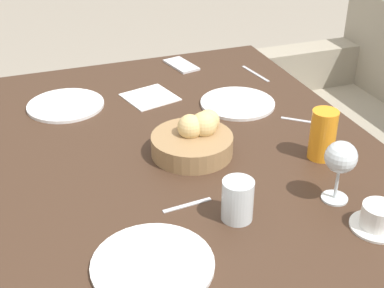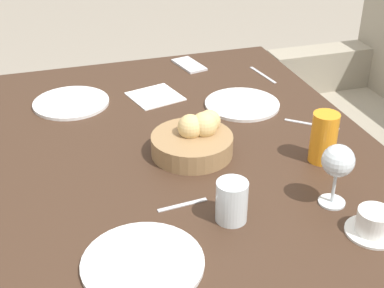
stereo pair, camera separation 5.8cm
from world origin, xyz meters
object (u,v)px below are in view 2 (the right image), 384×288
juice_glass (324,138)px  napkin (155,96)px  wine_glass (338,163)px  cell_phone (189,65)px  plate_near_left (71,103)px  spoon_coffee (182,205)px  water_tumbler (232,201)px  knife_silver (263,75)px  fork_silver (312,124)px  plate_near_right (143,263)px  plate_far_center (242,104)px  bread_basket (194,140)px  coffee_cup (374,223)px

juice_glass → napkin: juice_glass is taller
wine_glass → cell_phone: wine_glass is taller
plate_near_left → spoon_coffee: size_ratio=1.98×
water_tumbler → napkin: water_tumbler is taller
juice_glass → napkin: (-0.52, -0.33, -0.07)m
plate_near_left → knife_silver: plate_near_left is taller
fork_silver → spoon_coffee: (0.27, -0.49, 0.00)m
plate_near_left → spoon_coffee: bearing=16.7°
plate_near_left → plate_near_right: (0.80, 0.06, -0.00)m
knife_silver → spoon_coffee: bearing=-36.8°
juice_glass → plate_far_center: bearing=-168.4°
bread_basket → wine_glass: 0.41m
water_tumbler → wine_glass: bearing=87.0°
wine_glass → coffee_cup: wine_glass is taller
knife_silver → cell_phone: 0.28m
spoon_coffee → napkin: napkin is taller
fork_silver → cell_phone: bearing=-159.2°
coffee_cup → fork_silver: coffee_cup is taller
bread_basket → coffee_cup: (0.44, 0.27, -0.01)m
juice_glass → napkin: bearing=-147.7°
bread_basket → spoon_coffee: bread_basket is taller
plate_far_center → water_tumbler: water_tumbler is taller
wine_glass → knife_silver: size_ratio=0.95×
juice_glass → wine_glass: 0.20m
juice_glass → cell_phone: bearing=-169.5°
spoon_coffee → plate_near_left: bearing=-163.3°
wine_glass → knife_silver: (-0.76, 0.16, -0.11)m
plate_near_left → water_tumbler: (0.72, 0.28, 0.04)m
plate_near_right → coffee_cup: bearing=84.2°
juice_glass → water_tumbler: (0.17, -0.32, -0.02)m
plate_far_center → juice_glass: bearing=11.6°
fork_silver → knife_silver: 0.40m
coffee_cup → spoon_coffee: bearing=-120.8°
wine_glass → fork_silver: (-0.37, 0.15, -0.11)m
plate_near_left → juice_glass: (0.55, 0.60, 0.06)m
bread_basket → plate_near_right: 0.46m
plate_near_right → wine_glass: size_ratio=1.62×
coffee_cup → napkin: coffee_cup is taller
spoon_coffee → coffee_cup: bearing=59.2°
bread_basket → juice_glass: juice_glass is taller
knife_silver → cell_phone: (-0.17, -0.23, 0.00)m
spoon_coffee → cell_phone: (-0.84, 0.27, 0.00)m
wine_glass → coffee_cup: (0.12, 0.03, -0.09)m
knife_silver → napkin: bearing=-81.3°
bread_basket → napkin: bread_basket is taller
wine_glass → napkin: (-0.70, -0.26, -0.11)m
plate_near_left → knife_silver: (-0.04, 0.69, -0.00)m
plate_near_left → napkin: (0.03, 0.27, -0.00)m
plate_near_right → juice_glass: (-0.25, 0.55, 0.06)m
plate_near_right → napkin: (-0.77, 0.22, -0.00)m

